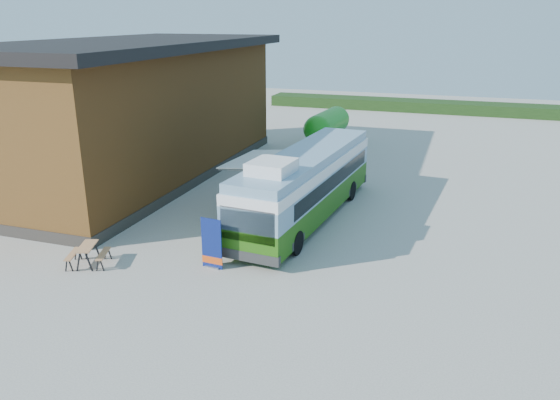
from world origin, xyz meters
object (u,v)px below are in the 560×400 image
(bus, at_px, (306,183))
(banner, at_px, (212,248))
(person_b, at_px, (269,215))
(picnic_table, at_px, (87,251))
(slurry_tanker, at_px, (327,125))
(person_a, at_px, (252,233))

(bus, distance_m, banner, 6.30)
(person_b, bearing_deg, picnic_table, -21.79)
(banner, height_order, slurry_tanker, slurry_tanker)
(person_b, bearing_deg, person_a, 25.41)
(banner, relative_size, person_b, 0.99)
(bus, relative_size, picnic_table, 6.91)
(bus, bearing_deg, person_a, -96.13)
(picnic_table, relative_size, slurry_tanker, 0.26)
(bus, xyz_separation_m, banner, (-1.77, -5.98, -0.91))
(bus, height_order, person_b, bus)
(bus, bearing_deg, picnic_table, -125.39)
(banner, relative_size, picnic_table, 1.13)
(person_a, bearing_deg, banner, -155.59)
(person_b, relative_size, slurry_tanker, 0.30)
(picnic_table, bearing_deg, slurry_tanker, 61.53)
(bus, relative_size, slurry_tanker, 1.82)
(bus, distance_m, person_a, 4.51)
(bus, xyz_separation_m, person_b, (-0.80, -2.59, -0.72))
(picnic_table, bearing_deg, person_b, 20.93)
(picnic_table, xyz_separation_m, slurry_tanker, (3.38, 22.43, 0.79))
(picnic_table, height_order, slurry_tanker, slurry_tanker)
(slurry_tanker, bearing_deg, banner, -82.55)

